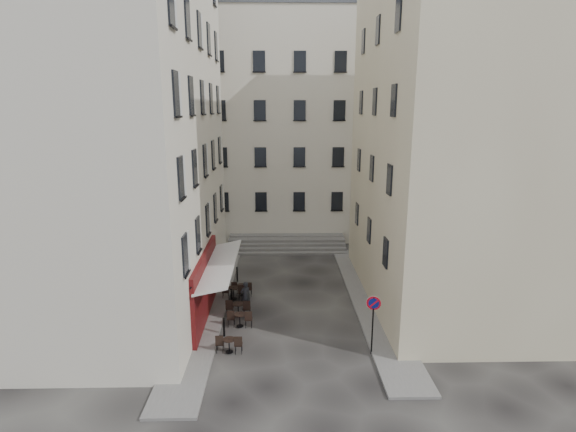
{
  "coord_description": "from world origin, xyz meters",
  "views": [
    {
      "loc": [
        -0.58,
        -20.67,
        10.68
      ],
      "look_at": [
        -0.08,
        4.0,
        4.73
      ],
      "focal_mm": 28.0,
      "sensor_mm": 36.0,
      "label": 1
    }
  ],
  "objects_px": {
    "no_parking_sign": "(373,314)",
    "bistro_table_b": "(240,319)",
    "bistro_table_a": "(229,344)",
    "pedestrian": "(245,296)"
  },
  "relations": [
    {
      "from": "no_parking_sign",
      "to": "bistro_table_b",
      "type": "distance_m",
      "value": 6.8
    },
    {
      "from": "bistro_table_a",
      "to": "bistro_table_b",
      "type": "xyz_separation_m",
      "value": [
        0.27,
        2.43,
        0.02
      ]
    },
    {
      "from": "no_parking_sign",
      "to": "bistro_table_b",
      "type": "xyz_separation_m",
      "value": [
        -6.07,
        2.67,
        -1.5
      ]
    },
    {
      "from": "no_parking_sign",
      "to": "pedestrian",
      "type": "height_order",
      "value": "no_parking_sign"
    },
    {
      "from": "bistro_table_b",
      "to": "pedestrian",
      "type": "xyz_separation_m",
      "value": [
        0.13,
        2.02,
        0.35
      ]
    },
    {
      "from": "no_parking_sign",
      "to": "bistro_table_b",
      "type": "bearing_deg",
      "value": 170.87
    },
    {
      "from": "bistro_table_a",
      "to": "pedestrian",
      "type": "xyz_separation_m",
      "value": [
        0.4,
        4.45,
        0.37
      ]
    },
    {
      "from": "no_parking_sign",
      "to": "bistro_table_b",
      "type": "height_order",
      "value": "no_parking_sign"
    },
    {
      "from": "bistro_table_b",
      "to": "pedestrian",
      "type": "bearing_deg",
      "value": 86.24
    },
    {
      "from": "no_parking_sign",
      "to": "pedestrian",
      "type": "xyz_separation_m",
      "value": [
        -5.94,
        4.69,
        -1.16
      ]
    }
  ]
}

